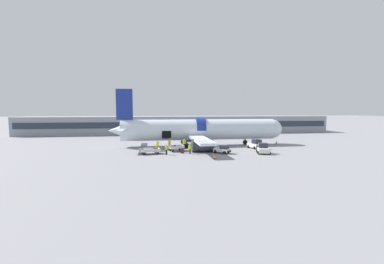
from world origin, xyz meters
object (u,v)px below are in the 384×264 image
baggage_cart_loading (177,148)px  ground_crew_driver (184,143)px  ground_crew_helper (190,149)px  baggage_cart_queued (150,151)px  ground_crew_loader_a (170,144)px  airplane (198,130)px  ground_crew_loader_b (157,146)px  suitcase_on_tarmac_upright (182,151)px  baggage_tug_rear (223,150)px  ground_crew_marshal (158,145)px  baggage_tug_lead (255,145)px  ground_crew_supervisor (166,149)px  baggage_tug_mid (263,149)px

baggage_cart_loading → ground_crew_driver: bearing=59.0°
ground_crew_driver → ground_crew_helper: size_ratio=1.12×
baggage_cart_queued → ground_crew_loader_a: (3.31, 3.90, 0.53)m
airplane → ground_crew_driver: (-3.11, -3.61, -2.11)m
airplane → ground_crew_loader_b: (-8.07, -5.60, -2.20)m
suitcase_on_tarmac_upright → baggage_tug_rear: bearing=-8.1°
ground_crew_marshal → ground_crew_loader_a: bearing=10.5°
baggage_tug_lead → ground_crew_loader_a: size_ratio=1.66×
baggage_tug_lead → ground_crew_supervisor: 16.89m
ground_crew_supervisor → ground_crew_marshal: 4.85m
baggage_tug_mid → ground_crew_loader_a: (-14.62, 6.50, 0.26)m
baggage_tug_mid → suitcase_on_tarmac_upright: baggage_tug_mid is taller
airplane → baggage_tug_lead: size_ratio=11.22×
baggage_tug_rear → ground_crew_supervisor: ground_crew_supervisor is taller
baggage_cart_loading → ground_crew_helper: bearing=-55.5°
ground_crew_helper → suitcase_on_tarmac_upright: (-1.16, 0.59, -0.51)m
baggage_cart_queued → ground_crew_driver: (6.04, 4.62, 0.50)m
ground_crew_loader_a → suitcase_on_tarmac_upright: ground_crew_loader_a is taller
suitcase_on_tarmac_upright → baggage_tug_lead: bearing=12.9°
ground_crew_helper → ground_crew_marshal: ground_crew_marshal is taller
ground_crew_supervisor → ground_crew_marshal: ground_crew_marshal is taller
baggage_tug_lead → ground_crew_marshal: bearing=177.9°
baggage_cart_loading → ground_crew_driver: ground_crew_driver is taller
airplane → baggage_tug_lead: 11.36m
airplane → suitcase_on_tarmac_upright: airplane is taller
baggage_cart_queued → baggage_cart_loading: bearing=23.0°
baggage_tug_rear → baggage_tug_lead: bearing=29.1°
suitcase_on_tarmac_upright → ground_crew_driver: bearing=79.1°
airplane → baggage_tug_rear: airplane is taller
baggage_tug_mid → ground_crew_loader_b: baggage_tug_mid is taller
baggage_cart_loading → ground_crew_loader_a: size_ratio=1.87×
baggage_tug_mid → ground_crew_driver: size_ratio=1.55×
baggage_tug_lead → ground_crew_supervisor: baggage_tug_lead is taller
ground_crew_loader_a → ground_crew_supervisor: bearing=-99.2°
ground_crew_loader_b → ground_crew_marshal: bearing=80.2°
baggage_cart_queued → ground_crew_loader_a: bearing=49.7°
baggage_tug_lead → baggage_cart_queued: bearing=-171.4°
ground_crew_loader_b → baggage_cart_loading: bearing=-13.1°
baggage_tug_rear → suitcase_on_tarmac_upright: 6.55m
baggage_cart_loading → ground_crew_loader_a: (-1.07, 2.05, 0.44)m
baggage_cart_queued → baggage_tug_lead: bearing=8.6°
suitcase_on_tarmac_upright → ground_crew_marshal: bearing=135.3°
baggage_cart_queued → suitcase_on_tarmac_upright: bearing=-3.3°
ground_crew_loader_a → ground_crew_driver: size_ratio=1.03×
baggage_tug_mid → ground_crew_supervisor: baggage_tug_mid is taller
ground_crew_loader_b → ground_crew_marshal: (0.15, 0.90, 0.05)m
ground_crew_supervisor → ground_crew_loader_b: bearing=110.3°
airplane → ground_crew_loader_b: bearing=-145.2°
baggage_tug_mid → ground_crew_marshal: (-16.69, 6.12, 0.19)m
baggage_cart_queued → suitcase_on_tarmac_upright: size_ratio=5.32×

